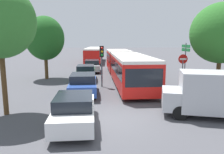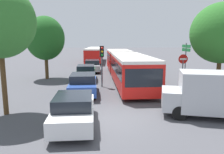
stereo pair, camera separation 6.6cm
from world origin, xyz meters
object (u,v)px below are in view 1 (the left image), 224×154
Objects in this scene: city_bus_rear at (94,54)px; tree_left_mid at (44,39)px; queued_car_white at (74,110)px; traffic_light at (102,57)px; no_entry_sign at (183,67)px; direction_sign_post at (185,54)px; tree_right_near at (221,35)px; queued_car_silver at (92,66)px; articulated_bus at (125,64)px; queued_car_blue at (83,84)px; white_van at (217,93)px; queued_car_green at (86,72)px.

tree_left_mid reaches higher than city_bus_rear.
traffic_light reaches higher than queued_car_white.
city_bus_rear is 4.14× the size of no_entry_sign.
tree_right_near is at bearing 85.15° from direction_sign_post.
direction_sign_post is 0.58× the size of tree_left_mid.
queued_car_silver is 1.53× the size of no_entry_sign.
traffic_light is (-2.28, -3.71, 0.98)m from articulated_bus.
queued_car_blue is 0.83× the size of white_van.
tree_left_mid is (-13.52, 1.78, 1.37)m from direction_sign_post.
articulated_bus reaches higher than city_bus_rear.
queued_car_silver is 8.88m from traffic_light.
city_bus_rear is 20.68m from traffic_light.
direction_sign_post reaches higher than no_entry_sign.
queued_car_green is 9.69m from direction_sign_post.
traffic_light is at bearing 7.22° from direction_sign_post.
direction_sign_post is at bearing -42.85° from queued_car_white.
queued_car_white is 1.00× the size of queued_car_green.
articulated_bus is at bearing -58.22° from white_van.
tree_left_mid is (-4.42, -4.53, 3.18)m from queued_car_silver.
traffic_light reaches higher than queued_car_blue.
traffic_light is 1.21× the size of no_entry_sign.
tree_right_near is at bearing -62.59° from queued_car_white.
queued_car_white is 17.00m from queued_car_silver.
articulated_bus reaches higher than queued_car_green.
tree_right_near is (0.40, -5.24, 1.68)m from direction_sign_post.
city_bus_rear is (-3.63, 16.90, -0.07)m from articulated_bus.
articulated_bus reaches higher than queued_car_silver.
tree_right_near is (9.61, -0.32, 3.47)m from queued_car_blue.
queued_car_white is at bearing 21.21° from white_van.
direction_sign_post is at bearing -127.10° from queued_car_silver.
articulated_bus is at bearing -18.62° from queued_car_white.
queued_car_silver is at bearing -145.07° from no_entry_sign.
queued_car_blue is at bearing 178.10° from tree_right_near.
direction_sign_post is (7.88, 2.32, 0.05)m from traffic_light.
city_bus_rear is at bearing -2.33° from queued_car_blue.
tree_left_mid is at bearing -135.34° from traffic_light.
direction_sign_post is at bearing 94.32° from tree_right_near.
city_bus_rear is 2.71× the size of queued_car_silver.
no_entry_sign is (7.33, 6.52, 1.14)m from queued_car_white.
queued_car_green is at bearing 173.64° from queued_car_silver.
queued_car_green is at bearing -123.77° from no_entry_sign.
queued_car_white is 8.65m from traffic_light.
white_van is 16.53m from tree_left_mid.
queued_car_green is 0.99× the size of queued_car_silver.
queued_car_white is at bearing 178.52° from queued_car_blue.
queued_car_white is 11.66m from queued_car_green.
direction_sign_post reaches higher than queued_car_silver.
articulated_bus is at bearing -2.82° from tree_left_mid.
no_entry_sign reaches higher than queued_car_blue.
queued_car_blue is at bearing -31.68° from articulated_bus.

